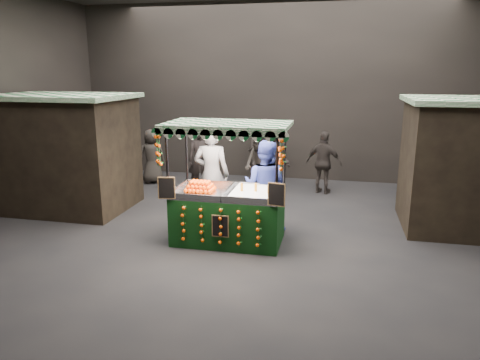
# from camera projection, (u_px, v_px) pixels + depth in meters

# --- Properties ---
(ground) EXTENTS (12.00, 12.00, 0.00)m
(ground) POSITION_uv_depth(u_px,v_px,m) (246.00, 237.00, 8.53)
(ground) COLOR black
(ground) RESTS_ON ground
(market_hall) EXTENTS (12.10, 10.10, 5.05)m
(market_hall) POSITION_uv_depth(u_px,v_px,m) (246.00, 54.00, 7.72)
(market_hall) COLOR black
(market_hall) RESTS_ON ground
(neighbour_stall_left) EXTENTS (3.00, 2.20, 2.60)m
(neighbour_stall_left) POSITION_uv_depth(u_px,v_px,m) (65.00, 152.00, 10.09)
(neighbour_stall_left) COLOR black
(neighbour_stall_left) RESTS_ON ground
(juice_stall) EXTENTS (2.29, 1.35, 2.22)m
(juice_stall) POSITION_uv_depth(u_px,v_px,m) (228.00, 206.00, 8.16)
(juice_stall) COLOR black
(juice_stall) RESTS_ON ground
(vendor_grey) EXTENTS (0.76, 0.51, 2.03)m
(vendor_grey) POSITION_uv_depth(u_px,v_px,m) (212.00, 175.00, 9.20)
(vendor_grey) COLOR gray
(vendor_grey) RESTS_ON ground
(vendor_blue) EXTENTS (1.00, 0.84, 1.81)m
(vendor_blue) POSITION_uv_depth(u_px,v_px,m) (265.00, 186.00, 8.74)
(vendor_blue) COLOR navy
(vendor_blue) RESTS_ON ground
(shopper_0) EXTENTS (0.71, 0.56, 1.71)m
(shopper_0) POSITION_uv_depth(u_px,v_px,m) (200.00, 160.00, 11.52)
(shopper_0) COLOR black
(shopper_0) RESTS_ON ground
(shopper_1) EXTENTS (1.03, 1.02, 1.67)m
(shopper_1) POSITION_uv_depth(u_px,v_px,m) (259.00, 166.00, 10.90)
(shopper_1) COLOR #2E2925
(shopper_1) RESTS_ON ground
(shopper_2) EXTENTS (1.02, 0.66, 1.61)m
(shopper_2) POSITION_uv_depth(u_px,v_px,m) (324.00, 163.00, 11.41)
(shopper_2) COLOR #2E2825
(shopper_2) RESTS_ON ground
(shopper_3) EXTENTS (1.27, 1.10, 1.70)m
(shopper_3) POSITION_uv_depth(u_px,v_px,m) (271.00, 157.00, 11.91)
(shopper_3) COLOR black
(shopper_3) RESTS_ON ground
(shopper_4) EXTENTS (0.89, 0.81, 1.52)m
(shopper_4) POSITION_uv_depth(u_px,v_px,m) (152.00, 156.00, 12.49)
(shopper_4) COLOR #2C2824
(shopper_4) RESTS_ON ground
(shopper_5) EXTENTS (1.63, 1.37, 1.76)m
(shopper_5) POSITION_uv_depth(u_px,v_px,m) (454.00, 176.00, 9.62)
(shopper_5) COLOR #2C2724
(shopper_5) RESTS_ON ground
(shopper_6) EXTENTS (0.49, 0.63, 1.55)m
(shopper_6) POSITION_uv_depth(u_px,v_px,m) (254.00, 153.00, 12.86)
(shopper_6) COLOR #2C2724
(shopper_6) RESTS_ON ground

